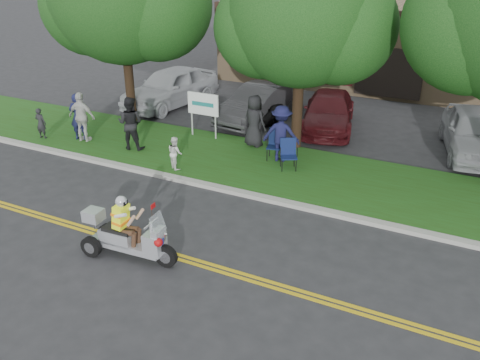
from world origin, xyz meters
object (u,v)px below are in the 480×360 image
at_px(spectator_adult_mid, 130,123).
at_px(parked_car_mid, 266,100).
at_px(lawn_chair_b, 288,152).
at_px(parked_car_right, 329,111).
at_px(trike_scooter, 126,236).
at_px(parked_car_far_right, 474,132).
at_px(lawn_chair_a, 276,142).
at_px(parked_car_left, 259,104).
at_px(spectator_adult_right, 82,117).
at_px(parked_car_far_left, 171,87).
at_px(spectator_adult_left, 78,117).

height_order(spectator_adult_mid, parked_car_mid, spectator_adult_mid).
bearing_deg(lawn_chair_b, parked_car_right, 63.24).
relative_size(trike_scooter, parked_car_mid, 0.53).
distance_m(trike_scooter, parked_car_far_right, 12.37).
height_order(lawn_chair_a, parked_car_right, parked_car_right).
xyz_separation_m(parked_car_left, parked_car_right, (2.80, 0.45, -0.06)).
xyz_separation_m(lawn_chair_a, spectator_adult_right, (-6.85, -1.60, 0.33)).
xyz_separation_m(lawn_chair_a, lawn_chair_b, (0.67, -0.58, -0.03)).
bearing_deg(trike_scooter, spectator_adult_right, 135.55).
bearing_deg(trike_scooter, lawn_chair_b, 73.52).
relative_size(parked_car_far_left, parked_car_right, 1.09).
bearing_deg(parked_car_right, parked_car_far_right, -18.48).
relative_size(spectator_adult_right, parked_car_far_left, 0.36).
relative_size(parked_car_left, parked_car_right, 0.97).
distance_m(spectator_adult_mid, spectator_adult_right, 2.03).
distance_m(parked_car_left, parked_car_mid, 0.97).
xyz_separation_m(spectator_adult_left, parked_car_left, (4.79, 5.15, -0.22)).
height_order(lawn_chair_b, parked_car_left, parked_car_left).
xyz_separation_m(trike_scooter, parked_car_mid, (-1.66, 11.43, 0.08)).
relative_size(lawn_chair_b, parked_car_far_left, 0.19).
bearing_deg(spectator_adult_left, trike_scooter, 117.77).
bearing_deg(trike_scooter, parked_car_left, 94.77).
bearing_deg(parked_car_mid, lawn_chair_a, -62.70).
distance_m(trike_scooter, spectator_adult_left, 8.28).
distance_m(trike_scooter, parked_car_far_left, 12.27).
distance_m(lawn_chair_a, parked_car_left, 4.29).
height_order(spectator_adult_mid, parked_car_far_right, spectator_adult_mid).
bearing_deg(parked_car_left, spectator_adult_left, -125.66).
distance_m(spectator_adult_left, spectator_adult_mid, 2.28).
relative_size(parked_car_far_left, parked_car_left, 1.13).
bearing_deg(spectator_adult_mid, spectator_adult_left, -11.61).
height_order(parked_car_mid, parked_car_far_right, parked_car_far_right).
distance_m(lawn_chair_a, parked_car_far_right, 6.82).
distance_m(lawn_chair_b, parked_car_far_left, 8.65).
bearing_deg(spectator_adult_mid, parked_car_far_left, -83.77).
xyz_separation_m(parked_car_mid, parked_car_far_right, (8.21, -0.94, 0.18)).
distance_m(spectator_adult_mid, parked_car_far_right, 11.75).
bearing_deg(parked_car_far_right, spectator_adult_mid, -166.63).
distance_m(parked_car_far_left, parked_car_right, 7.25).
bearing_deg(parked_car_mid, parked_car_far_left, -171.27).
height_order(lawn_chair_b, parked_car_right, parked_car_right).
bearing_deg(trike_scooter, parked_car_far_left, 115.60).
relative_size(lawn_chair_a, lawn_chair_b, 1.05).
bearing_deg(parked_car_far_left, parked_car_far_right, 7.01).
distance_m(spectator_adult_right, parked_car_far_left, 5.46).
bearing_deg(parked_car_right, spectator_adult_left, -157.38).
xyz_separation_m(trike_scooter, spectator_adult_right, (-6.07, 5.26, 0.46)).
relative_size(spectator_adult_right, parked_car_left, 0.40).
distance_m(spectator_adult_left, spectator_adult_right, 0.26).
distance_m(lawn_chair_a, spectator_adult_right, 7.04).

